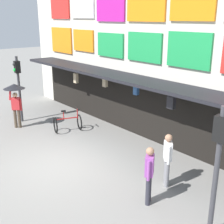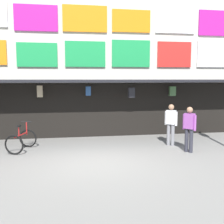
# 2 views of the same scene
# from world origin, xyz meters

# --- Properties ---
(ground_plane) EXTENTS (80.00, 80.00, 0.00)m
(ground_plane) POSITION_xyz_m (0.00, 0.00, 0.00)
(ground_plane) COLOR gray
(shopfront) EXTENTS (18.00, 2.60, 8.00)m
(shopfront) POSITION_xyz_m (0.00, 4.57, 3.96)
(shopfront) COLOR beige
(shopfront) RESTS_ON ground
(bicycle_parked) EXTENTS (1.04, 1.32, 1.05)m
(bicycle_parked) POSITION_xyz_m (-2.58, 1.84, 0.39)
(bicycle_parked) COLOR black
(bicycle_parked) RESTS_ON ground
(pedestrian_in_red) EXTENTS (0.39, 0.44, 1.68)m
(pedestrian_in_red) POSITION_xyz_m (3.54, 0.64, 0.95)
(pedestrian_in_red) COLOR #2D2D38
(pedestrian_in_red) RESTS_ON ground
(pedestrian_in_purple) EXTENTS (0.41, 0.41, 1.68)m
(pedestrian_in_purple) POSITION_xyz_m (3.26, 1.73, 0.95)
(pedestrian_in_purple) COLOR gray
(pedestrian_in_purple) RESTS_ON ground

